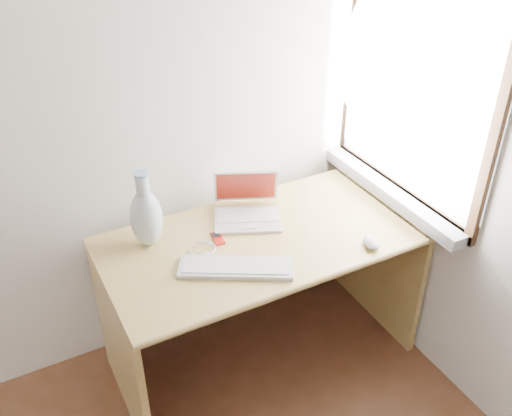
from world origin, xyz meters
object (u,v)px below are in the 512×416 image
vase (146,216)px  laptop (243,209)px  external_keyboard (236,267)px  desk (254,264)px

vase → laptop: bearing=-1.0°
laptop → external_keyboard: bearing=-97.1°
laptop → external_keyboard: 0.38m
laptop → vase: bearing=-156.7°
laptop → external_keyboard: laptop is taller
external_keyboard → vase: size_ratio=1.34×
desk → vase: (-0.45, 0.10, 0.35)m
laptop → vase: (-0.45, 0.01, 0.09)m
desk → vase: 0.58m
desk → laptop: (-0.01, 0.09, 0.26)m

